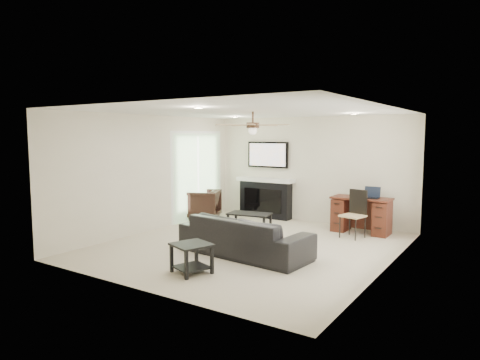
{
  "coord_description": "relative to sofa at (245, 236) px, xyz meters",
  "views": [
    {
      "loc": [
        4.13,
        -6.67,
        2.07
      ],
      "look_at": [
        -0.57,
        0.54,
        1.16
      ],
      "focal_mm": 32.0,
      "sensor_mm": 36.0,
      "label": 1
    }
  ],
  "objects": [
    {
      "name": "armchair",
      "position": [
        -2.6,
        2.15,
        0.02
      ],
      "size": [
        1.05,
        1.04,
        0.73
      ],
      "primitive_type": "imported",
      "rotation": [
        0.0,
        0.0,
        -1.16
      ],
      "color": "black",
      "rests_on": "ground"
    },
    {
      "name": "coffee_table",
      "position": [
        -0.9,
        1.6,
        -0.14
      ],
      "size": [
        0.97,
        0.65,
        0.4
      ],
      "primitive_type": "cube",
      "rotation": [
        0.0,
        0.0,
        0.17
      ],
      "color": "black",
      "rests_on": "ground"
    },
    {
      "name": "sofa",
      "position": [
        0.0,
        0.0,
        0.0
      ],
      "size": [
        2.4,
        1.11,
        0.68
      ],
      "primitive_type": "imported",
      "rotation": [
        0.0,
        0.0,
        3.05
      ],
      "color": "black",
      "rests_on": "ground"
    },
    {
      "name": "laptop",
      "position": [
        1.35,
        2.77,
        0.54
      ],
      "size": [
        0.33,
        0.24,
        0.23
      ],
      "primitive_type": "cube",
      "color": "black",
      "rests_on": "desk"
    },
    {
      "name": "room_shell",
      "position": [
        -0.06,
        0.65,
        1.34
      ],
      "size": [
        5.5,
        5.54,
        2.52
      ],
      "color": "beige",
      "rests_on": "ground"
    },
    {
      "name": "desk",
      "position": [
        1.15,
        2.79,
        0.04
      ],
      "size": [
        1.22,
        0.56,
        0.76
      ],
      "primitive_type": "cube",
      "color": "#381B0E",
      "rests_on": "ground"
    },
    {
      "name": "end_table_left",
      "position": [
        -3.15,
        1.1,
        -0.11
      ],
      "size": [
        0.64,
        0.64,
        0.45
      ],
      "primitive_type": "cube",
      "rotation": [
        0.0,
        0.0,
        0.35
      ],
      "color": "black",
      "rests_on": "ground"
    },
    {
      "name": "desk_chair",
      "position": [
        1.15,
        2.24,
        0.15
      ],
      "size": [
        0.51,
        0.52,
        0.97
      ],
      "primitive_type": "cube",
      "rotation": [
        0.0,
        0.0,
        -0.23
      ],
      "color": "black",
      "rests_on": "ground"
    },
    {
      "name": "fireplace_unit",
      "position": [
        -1.4,
        3.15,
        0.62
      ],
      "size": [
        1.52,
        0.34,
        1.91
      ],
      "primitive_type": "cube",
      "color": "black",
      "rests_on": "ground"
    },
    {
      "name": "end_table_near",
      "position": [
        -0.15,
        -1.25,
        -0.11
      ],
      "size": [
        0.66,
        0.66,
        0.45
      ],
      "primitive_type": "cube",
      "rotation": [
        0.0,
        0.0,
        -0.34
      ],
      "color": "black",
      "rests_on": "ground"
    }
  ]
}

